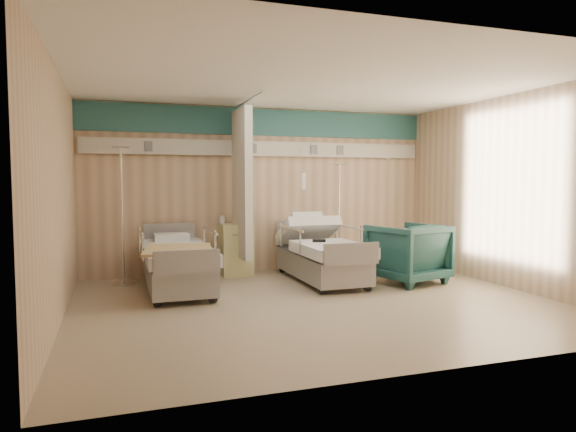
{
  "coord_description": "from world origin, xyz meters",
  "views": [
    {
      "loc": [
        -2.39,
        -6.01,
        1.57
      ],
      "look_at": [
        -0.18,
        0.6,
        1.08
      ],
      "focal_mm": 32.0,
      "sensor_mm": 36.0,
      "label": 1
    }
  ],
  "objects_px": {
    "bed_right": "(321,261)",
    "iv_stand_right": "(339,248)",
    "iv_stand_left": "(123,256)",
    "visitor_armchair": "(408,253)",
    "bed_left": "(177,269)",
    "bedside_cabinet": "(236,250)"
  },
  "relations": [
    {
      "from": "bed_right",
      "to": "iv_stand_right",
      "type": "relative_size",
      "value": 1.16
    },
    {
      "from": "iv_stand_right",
      "to": "iv_stand_left",
      "type": "relative_size",
      "value": 0.9
    },
    {
      "from": "visitor_armchair",
      "to": "iv_stand_left",
      "type": "relative_size",
      "value": 0.48
    },
    {
      "from": "iv_stand_right",
      "to": "iv_stand_left",
      "type": "distance_m",
      "value": 3.61
    },
    {
      "from": "bed_left",
      "to": "bedside_cabinet",
      "type": "relative_size",
      "value": 2.54
    },
    {
      "from": "bedside_cabinet",
      "to": "visitor_armchair",
      "type": "bearing_deg",
      "value": -31.19
    },
    {
      "from": "visitor_armchair",
      "to": "bed_right",
      "type": "bearing_deg",
      "value": -38.9
    },
    {
      "from": "bed_left",
      "to": "visitor_armchair",
      "type": "height_order",
      "value": "visitor_armchair"
    },
    {
      "from": "bedside_cabinet",
      "to": "visitor_armchair",
      "type": "xyz_separation_m",
      "value": [
        2.35,
        -1.42,
        0.03
      ]
    },
    {
      "from": "iv_stand_left",
      "to": "bed_left",
      "type": "bearing_deg",
      "value": -44.89
    },
    {
      "from": "iv_stand_right",
      "to": "visitor_armchair",
      "type": "bearing_deg",
      "value": -69.91
    },
    {
      "from": "bed_left",
      "to": "bedside_cabinet",
      "type": "height_order",
      "value": "bedside_cabinet"
    },
    {
      "from": "visitor_armchair",
      "to": "iv_stand_left",
      "type": "height_order",
      "value": "iv_stand_left"
    },
    {
      "from": "visitor_armchair",
      "to": "iv_stand_right",
      "type": "height_order",
      "value": "iv_stand_right"
    },
    {
      "from": "bed_left",
      "to": "visitor_armchair",
      "type": "distance_m",
      "value": 3.45
    },
    {
      "from": "iv_stand_left",
      "to": "visitor_armchair",
      "type": "bearing_deg",
      "value": -16.76
    },
    {
      "from": "bed_right",
      "to": "visitor_armchair",
      "type": "distance_m",
      "value": 1.32
    },
    {
      "from": "bed_left",
      "to": "bedside_cabinet",
      "type": "bearing_deg",
      "value": 40.6
    },
    {
      "from": "bed_right",
      "to": "iv_stand_right",
      "type": "height_order",
      "value": "iv_stand_right"
    },
    {
      "from": "bed_right",
      "to": "iv_stand_left",
      "type": "bearing_deg",
      "value": 166.21
    },
    {
      "from": "bedside_cabinet",
      "to": "iv_stand_right",
      "type": "relative_size",
      "value": 0.46
    },
    {
      "from": "bed_right",
      "to": "iv_stand_left",
      "type": "relative_size",
      "value": 1.04
    }
  ]
}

